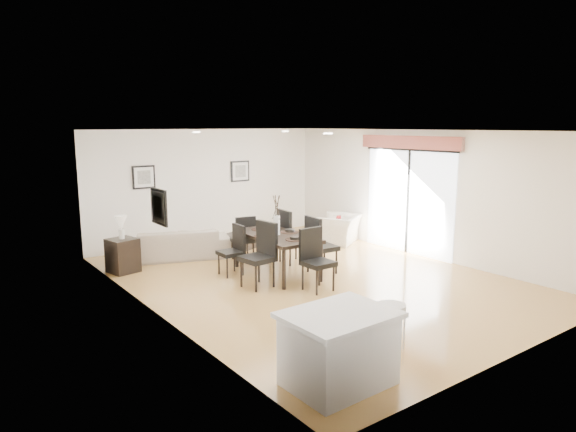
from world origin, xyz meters
TOP-DOWN VIEW (x-y plane):
  - ground at (0.00, 0.00)m, footprint 8.00×8.00m
  - wall_back at (0.00, 4.00)m, footprint 6.00×0.04m
  - wall_front at (0.00, -4.00)m, footprint 6.00×0.04m
  - wall_left at (-3.00, 0.00)m, footprint 0.04×8.00m
  - wall_right at (3.00, 0.00)m, footprint 0.04×8.00m
  - ceiling at (0.00, 0.00)m, footprint 6.00×8.00m
  - sofa at (-1.36, 2.82)m, footprint 2.31×1.51m
  - armchair at (2.34, 1.85)m, footprint 1.35×1.30m
  - courtyard_plant_a at (5.87, 0.02)m, footprint 0.62×0.55m
  - courtyard_plant_b at (5.44, 1.41)m, footprint 0.40×0.40m
  - dining_table at (-0.34, 0.62)m, footprint 1.01×1.88m
  - dining_chair_wnear at (-0.98, 0.17)m, footprint 0.57×0.57m
  - dining_chair_wfar at (-1.00, 1.08)m, footprint 0.44×0.44m
  - dining_chair_enear at (0.30, 0.17)m, footprint 0.54×0.54m
  - dining_chair_efar at (0.30, 1.09)m, footprint 0.54×0.54m
  - dining_chair_head at (-0.34, -0.52)m, footprint 0.48×0.48m
  - dining_chair_foot at (-0.36, 1.76)m, footprint 0.50×0.50m
  - vase at (-0.34, 0.62)m, footprint 0.97×1.48m
  - coffee_table at (0.18, 2.77)m, footprint 1.04×0.85m
  - side_table at (-2.65, 2.47)m, footprint 0.59×0.59m
  - table_lamp at (-2.65, 2.47)m, footprint 0.23×0.23m
  - cushion at (2.25, 1.75)m, footprint 0.28×0.26m
  - kitchen_island at (-2.23, -3.23)m, footprint 1.19×0.92m
  - bar_stool at (-1.42, -3.23)m, footprint 0.34×0.34m
  - framed_print_back_left at (-1.60, 3.97)m, footprint 0.52×0.04m
  - framed_print_back_right at (0.90, 3.97)m, footprint 0.52×0.04m
  - framed_print_left_wall at (-2.97, -0.20)m, footprint 0.04×0.52m
  - sliding_door at (2.96, 0.30)m, footprint 0.12×2.70m
  - courtyard at (6.16, 0.87)m, footprint 6.00×6.00m

SIDE VIEW (x-z plane):
  - ground at x=0.00m, z-range 0.00..0.00m
  - coffee_table at x=0.18m, z-range 0.00..0.36m
  - sofa at x=-1.36m, z-range 0.00..0.63m
  - courtyard_plant_b at x=5.44m, z-range 0.00..0.63m
  - courtyard_plant_a at x=5.87m, z-range 0.00..0.64m
  - side_table at x=-2.65m, z-range 0.00..0.66m
  - armchair at x=2.34m, z-range 0.00..0.67m
  - kitchen_island at x=-2.23m, z-range 0.01..0.83m
  - cushion at x=2.25m, z-range 0.38..0.67m
  - dining_chair_wfar at x=-1.00m, z-range 0.06..1.00m
  - dining_chair_foot at x=-0.36m, z-range 0.06..1.01m
  - dining_chair_head at x=-0.34m, z-range 0.06..1.13m
  - dining_chair_enear at x=0.30m, z-range 0.06..1.17m
  - dining_chair_efar at x=0.30m, z-range 0.07..1.18m
  - bar_stool at x=-1.42m, z-range 0.27..1.00m
  - dining_chair_wnear at x=-0.98m, z-range 0.07..1.21m
  - dining_table at x=-0.34m, z-range 0.31..1.07m
  - courtyard at x=6.16m, z-range -0.08..1.92m
  - table_lamp at x=-2.65m, z-range 0.72..1.17m
  - vase at x=-0.34m, z-range 0.70..1.45m
  - wall_back at x=0.00m, z-range 0.00..2.70m
  - wall_front at x=0.00m, z-range 0.00..2.70m
  - wall_left at x=-3.00m, z-range 0.00..2.70m
  - wall_right at x=3.00m, z-range 0.00..2.70m
  - framed_print_back_left at x=-1.60m, z-range 1.39..1.91m
  - framed_print_back_right at x=0.90m, z-range 1.39..1.91m
  - framed_print_left_wall at x=-2.97m, z-range 1.39..1.91m
  - sliding_door at x=2.96m, z-range 0.38..2.95m
  - ceiling at x=0.00m, z-range 2.69..2.71m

